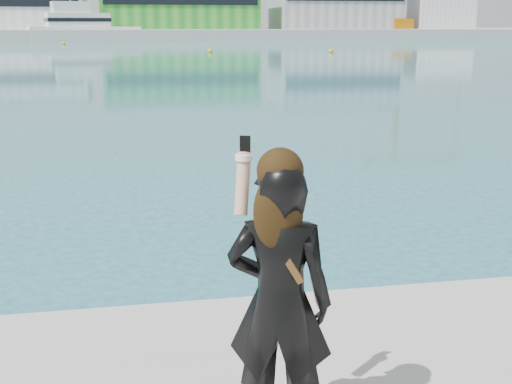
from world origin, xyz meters
TOP-DOWN VIEW (x-y plane):
  - far_quay at (0.00, 130.00)m, footprint 320.00×40.00m
  - warehouse_white at (-22.00, 127.98)m, footprint 24.48×15.35m
  - warehouse_green at (8.00, 127.98)m, footprint 30.60×16.36m
  - ancillary_shed at (62.00, 126.00)m, footprint 12.00×10.00m
  - flagpole_right at (22.09, 121.00)m, footprint 1.28×0.16m
  - motor_yacht at (-9.96, 114.84)m, footprint 19.59×10.02m
  - buoy_near at (7.10, 66.84)m, footprint 0.50×0.50m
  - buoy_far at (-11.38, 98.04)m, footprint 0.50×0.50m
  - buoy_extra at (19.99, 64.31)m, footprint 0.50×0.50m
  - woman at (-0.19, -0.88)m, footprint 0.67×0.56m

SIDE VIEW (x-z plane):
  - buoy_near at x=7.10m, z-range -0.25..0.25m
  - buoy_far at x=-11.38m, z-range -0.25..0.25m
  - buoy_extra at x=19.99m, z-range -0.25..0.25m
  - far_quay at x=0.00m, z-range 0.00..2.00m
  - woman at x=-0.19m, z-range 0.81..2.49m
  - motor_yacht at x=-9.96m, z-range -1.93..6.88m
  - ancillary_shed at x=62.00m, z-range 2.00..8.00m
  - flagpole_right at x=22.09m, z-range 2.54..10.54m
  - warehouse_white at x=-22.00m, z-range 2.01..11.51m
  - warehouse_green at x=8.00m, z-range 2.01..12.51m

